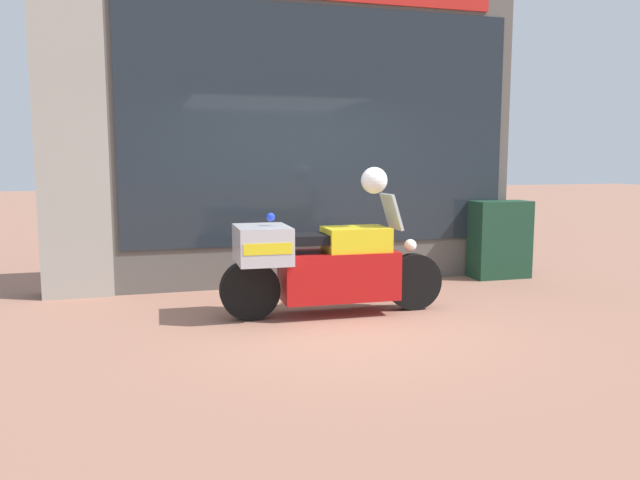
# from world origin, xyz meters

# --- Properties ---
(ground_plane) EXTENTS (60.00, 60.00, 0.00)m
(ground_plane) POSITION_xyz_m (0.00, 0.00, 0.00)
(ground_plane) COLOR #9E6B56
(shop_building) EXTENTS (6.22, 0.55, 4.04)m
(shop_building) POSITION_xyz_m (-0.39, 2.00, 2.03)
(shop_building) COLOR #56514C
(shop_building) RESTS_ON ground
(window_display) EXTENTS (4.95, 0.30, 2.07)m
(window_display) POSITION_xyz_m (0.33, 2.03, 0.49)
(window_display) COLOR slate
(window_display) RESTS_ON ground
(paramedic_motorcycle) EXTENTS (2.45, 0.72, 1.29)m
(paramedic_motorcycle) POSITION_xyz_m (-0.12, 0.19, 0.56)
(paramedic_motorcycle) COLOR black
(paramedic_motorcycle) RESTS_ON ground
(utility_cabinet) EXTENTS (0.81, 0.41, 1.08)m
(utility_cabinet) POSITION_xyz_m (2.89, 1.57, 0.54)
(utility_cabinet) COLOR #193D28
(utility_cabinet) RESTS_ON ground
(white_helmet) EXTENTS (0.28, 0.28, 0.28)m
(white_helmet) POSITION_xyz_m (0.46, 0.17, 1.43)
(white_helmet) COLOR white
(white_helmet) RESTS_ON paramedic_motorcycle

